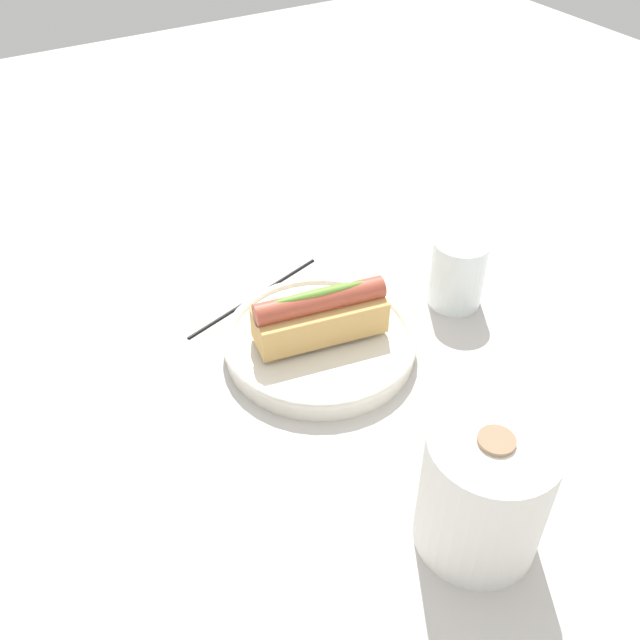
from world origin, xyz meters
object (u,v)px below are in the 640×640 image
object	(u,v)px
paper_towel_roll	(482,493)
chopstick_near	(255,296)
hotdog_front	(320,315)
water_glass	(457,275)
serving_bowl	(320,342)

from	to	relation	value
paper_towel_roll	chopstick_near	xyz separation A→B (m)	(0.01, -0.41, -0.06)
hotdog_front	water_glass	world-z (taller)	hotdog_front
water_glass	paper_towel_roll	bearing A→B (deg)	53.95
water_glass	chopstick_near	distance (m)	0.26
hotdog_front	chopstick_near	size ratio (longest dim) A/B	0.71
paper_towel_roll	hotdog_front	bearing A→B (deg)	-91.44
chopstick_near	serving_bowl	bearing A→B (deg)	81.79
serving_bowl	water_glass	distance (m)	0.20
serving_bowl	hotdog_front	xyz separation A→B (m)	(0.00, 0.00, 0.04)
hotdog_front	paper_towel_roll	xyz separation A→B (m)	(0.01, 0.28, 0.01)
water_glass	paper_towel_roll	size ratio (longest dim) A/B	0.67
serving_bowl	hotdog_front	distance (m)	0.04
water_glass	hotdog_front	bearing A→B (deg)	-1.36
serving_bowl	hotdog_front	bearing A→B (deg)	36.87
hotdog_front	chopstick_near	world-z (taller)	hotdog_front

